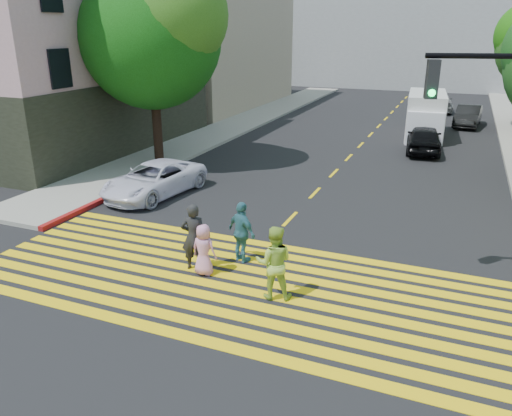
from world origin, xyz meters
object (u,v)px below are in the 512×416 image
Objects in this scene: pedestrian_woman at (274,263)px; silver_car at (439,103)px; pedestrian_child at (204,250)px; white_van at (425,117)px; pedestrian_extra at (242,232)px; tree_left at (152,30)px; white_sedan at (154,179)px; dark_car_parked at (468,116)px; pedestrian_man at (194,237)px; dark_car_near at (424,139)px.

pedestrian_woman is 0.40× the size of silver_car.
white_van reaches higher than pedestrian_child.
pedestrian_child is 20.35m from white_van.
pedestrian_extra reaches higher than pedestrian_child.
tree_left reaches higher than silver_car.
pedestrian_child is at bearing -38.71° from white_sedan.
pedestrian_extra reaches higher than dark_car_parked.
pedestrian_man is 0.44× the size of dark_car_near.
tree_left is 16.10m from white_van.
white_sedan is at bearing -44.51° from pedestrian_child.
white_van is (10.81, 10.95, -4.73)m from tree_left.
pedestrian_child is at bearing 86.83° from pedestrian_extra.
dark_car_near is (8.83, 11.08, 0.08)m from white_sedan.
pedestrian_man is 6.54m from white_sedan.
pedestrian_extra is 6.68m from white_sedan.
pedestrian_man is at bearing 68.23° from pedestrian_extra.
pedestrian_man is at bearing -53.00° from tree_left.
silver_car is at bearing 62.53° from tree_left.
white_van is at bearing 83.46° from silver_car.
silver_car is (3.39, 29.24, -0.20)m from pedestrian_extra.
dark_car_near is 14.20m from silver_car.
pedestrian_man is at bearing -30.63° from pedestrian_woman.
dark_car_parked is at bearing 49.89° from tree_left.
pedestrian_woman is 20.49m from white_van.
pedestrian_man reaches higher than silver_car.
pedestrian_woman is 30.78m from silver_car.
pedestrian_child is (0.38, -0.18, -0.22)m from pedestrian_man.
dark_car_near is at bearing -76.63° from pedestrian_extra.
pedestrian_man reaches higher than white_sedan.
pedestrian_man is 1.01× the size of pedestrian_woman.
silver_car is (3.99, 30.30, -0.03)m from pedestrian_child.
pedestrian_woman is at bearing -94.19° from dark_car_parked.
white_van is (-0.30, 3.90, 0.49)m from dark_car_near.
silver_car is 0.83× the size of white_van.
pedestrian_man is 16.52m from dark_car_near.
dark_car_near is (1.99, 16.52, -0.20)m from pedestrian_woman.
white_van reaches higher than pedestrian_extra.
dark_car_near is at bearing -126.48° from pedestrian_man.
dark_car_parked is (10.83, 19.59, 0.05)m from white_sedan.
tree_left reaches higher than white_van.
tree_left is at bearing -62.86° from pedestrian_woman.
pedestrian_child reaches higher than white_sedan.
tree_left is at bearing 127.29° from white_sedan.
tree_left is at bearing -139.23° from white_van.
pedestrian_woman is 0.44× the size of dark_car_parked.
pedestrian_woman is (2.45, -0.60, -0.01)m from pedestrian_man.
white_van is at bearing 45.36° from tree_left.
pedestrian_man is 1.33× the size of pedestrian_child.
dark_car_parked is at bearing 68.78° from white_sedan.
white_sedan is 14.17m from dark_car_near.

